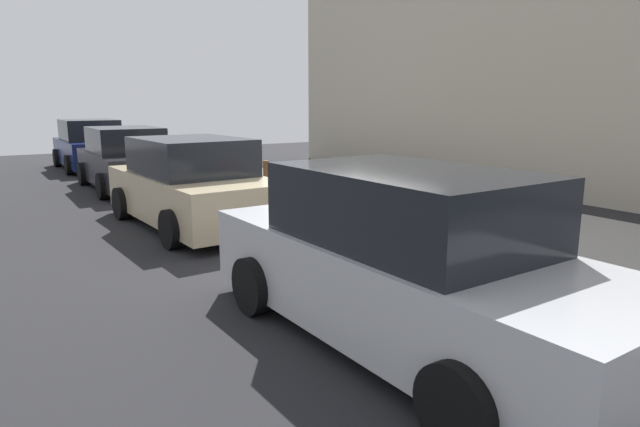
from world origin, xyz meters
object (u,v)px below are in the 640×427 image
Objects in this scene: suitcase_silver_11 at (305,196)px; parked_car_silver_0 at (406,264)px; parked_car_beige_1 at (192,185)px; suitcase_maroon_6 at (382,214)px; suitcase_teal_0 at (539,261)px; bollard_post at (266,179)px; parked_car_navy_3 at (90,146)px; suitcase_silver_4 at (426,228)px; suitcase_teal_7 at (370,209)px; suitcase_red_9 at (337,198)px; suitcase_red_2 at (475,234)px; suitcase_olive_1 at (510,244)px; suitcase_olive_8 at (354,203)px; fire_hydrant at (289,185)px; parked_car_charcoal_2 at (126,160)px; suitcase_navy_3 at (449,232)px; suitcase_navy_10 at (326,200)px; suitcase_black_5 at (403,223)px.

suitcase_silver_11 is 0.12× the size of parked_car_silver_0.
suitcase_maroon_6 is at bearing -140.38° from parked_car_beige_1.
suitcase_teal_0 is 1.01× the size of bollard_post.
bollard_post is at bearing -166.66° from parked_car_navy_3.
suitcase_teal_7 is (1.45, -0.03, 0.05)m from suitcase_silver_4.
suitcase_maroon_6 is 0.98× the size of suitcase_red_9.
parked_car_beige_1 is at bearing 25.80° from suitcase_red_2.
suitcase_teal_0 is 0.58m from suitcase_olive_1.
suitcase_teal_7 is 0.68× the size of suitcase_olive_8.
bollard_post is at bearing 1.85° from suitcase_maroon_6.
parked_car_beige_1 reaches higher than bollard_post.
suitcase_silver_4 is at bearing -148.13° from parked_car_beige_1.
parked_car_navy_3 is (15.76, 2.40, 0.31)m from suitcase_olive_1.
suitcase_red_2 is 1.07× the size of suitcase_olive_8.
fire_hydrant is at bearing -0.33° from suitcase_maroon_6.
parked_car_beige_1 is 10.45m from parked_car_navy_3.
suitcase_teal_0 is 11.31m from parked_car_charcoal_2.
fire_hydrant is at bearing -0.65° from suitcase_teal_0.
suitcase_olive_1 is 5.83m from parked_car_beige_1.
suitcase_navy_3 is at bearing -178.81° from suitcase_silver_11.
suitcase_teal_0 is 1.10× the size of suitcase_silver_4.
suitcase_olive_1 is (0.56, -0.15, 0.06)m from suitcase_teal_0.
suitcase_silver_11 is at bearing -0.10° from suitcase_teal_0.
suitcase_maroon_6 is 1.92m from suitcase_navy_10.
fire_hydrant is (2.83, 0.06, 0.06)m from suitcase_teal_7.
suitcase_navy_10 is 1.18× the size of suitcase_silver_11.
suitcase_navy_10 is at bearing -0.86° from suitcase_silver_4.
suitcase_silver_4 is (1.00, -0.04, -0.12)m from suitcase_red_2.
suitcase_navy_3 is 1.19× the size of fire_hydrant.
suitcase_black_5 is 13.94m from parked_car_navy_3.
bollard_post reaches higher than suitcase_black_5.
suitcase_teal_7 is at bearing -176.62° from bollard_post.
fire_hydrant is (1.91, -0.01, 0.00)m from suitcase_red_9.
parked_car_silver_0 is 11.22m from parked_car_charcoal_2.
suitcase_red_2 is 2.01m from suitcase_maroon_6.
suitcase_red_9 is at bearing -0.77° from suitcase_teal_0.
parked_car_beige_1 is (0.87, 2.40, 0.38)m from suitcase_navy_10.
parked_car_beige_1 reaches higher than suitcase_navy_3.
suitcase_olive_8 is 3.19m from bollard_post.
parked_car_silver_0 is (-4.11, 2.35, 0.29)m from suitcase_olive_8.
suitcase_silver_4 is 1.11× the size of suitcase_navy_10.
suitcase_black_5 is at bearing 178.45° from suitcase_navy_10.
suitcase_maroon_6 is 3.63m from parked_car_beige_1.
bollard_post is at bearing 10.77° from fire_hydrant.
suitcase_red_2 is 0.26× the size of parked_car_navy_3.
suitcase_teal_7 is at bearing -1.16° from suitcase_silver_4.
suitcase_silver_11 is (4.99, 0.14, -0.07)m from suitcase_olive_1.
suitcase_silver_4 is 14.44m from parked_car_navy_3.
suitcase_silver_4 is 9.31m from parked_car_charcoal_2.
fire_hydrant is at bearing -153.78° from parked_car_charcoal_2.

